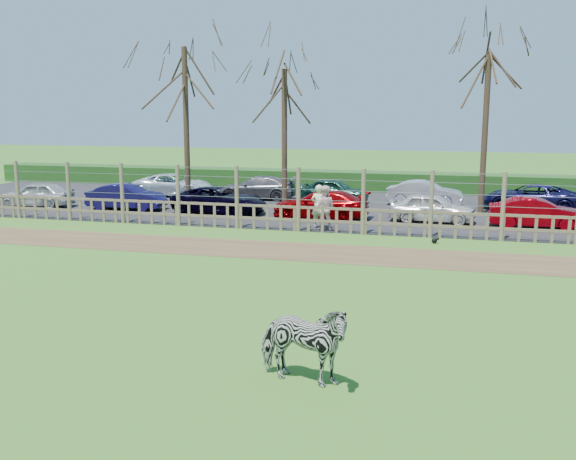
% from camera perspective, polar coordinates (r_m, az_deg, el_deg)
% --- Properties ---
extents(ground, '(120.00, 120.00, 0.00)m').
position_cam_1_polar(ground, '(17.40, -5.27, -4.88)').
color(ground, '#589A2D').
rests_on(ground, ground).
extents(dirt_strip, '(34.00, 2.80, 0.01)m').
position_cam_1_polar(dirt_strip, '(21.56, -1.25, -1.79)').
color(dirt_strip, brown).
rests_on(dirt_strip, ground).
extents(asphalt, '(44.00, 13.00, 0.04)m').
position_cam_1_polar(asphalt, '(31.15, 3.72, 2.07)').
color(asphalt, '#232326').
rests_on(asphalt, ground).
extents(hedge, '(46.00, 2.00, 1.10)m').
position_cam_1_polar(hedge, '(37.92, 5.71, 4.37)').
color(hedge, '#1E4716').
rests_on(hedge, ground).
extents(fence, '(30.16, 0.16, 2.50)m').
position_cam_1_polar(fence, '(24.74, 0.93, 1.70)').
color(fence, brown).
rests_on(fence, ground).
extents(tree_left, '(4.80, 4.80, 7.88)m').
position_cam_1_polar(tree_left, '(30.81, -9.12, 12.31)').
color(tree_left, '#3D2B1E').
rests_on(tree_left, ground).
extents(tree_mid, '(4.80, 4.80, 6.83)m').
position_cam_1_polar(tree_mid, '(30.27, -0.32, 11.05)').
color(tree_mid, '#3D2B1E').
rests_on(tree_mid, ground).
extents(tree_right, '(4.80, 4.80, 7.35)m').
position_cam_1_polar(tree_right, '(29.81, 17.27, 11.31)').
color(tree_right, '#3D2B1E').
rests_on(tree_right, ground).
extents(zebra, '(1.84, 1.07, 1.46)m').
position_cam_1_polar(zebra, '(11.07, 1.31, -10.04)').
color(zebra, gray).
rests_on(zebra, ground).
extents(visitor_a, '(0.67, 0.48, 1.72)m').
position_cam_1_polar(visitor_a, '(25.29, 2.76, 2.11)').
color(visitor_a, beige).
rests_on(visitor_a, asphalt).
extents(visitor_b, '(0.87, 0.70, 1.72)m').
position_cam_1_polar(visitor_b, '(24.97, 3.25, 2.00)').
color(visitor_b, beige).
rests_on(visitor_b, asphalt).
extents(crow, '(0.27, 0.20, 0.22)m').
position_cam_1_polar(crow, '(23.22, 12.91, -0.91)').
color(crow, black).
rests_on(crow, ground).
extents(car_0, '(3.67, 1.85, 1.20)m').
position_cam_1_polar(car_0, '(33.19, -21.44, 2.96)').
color(car_0, silver).
rests_on(car_0, asphalt).
extents(car_1, '(3.72, 1.51, 1.20)m').
position_cam_1_polar(car_1, '(31.03, -14.17, 2.89)').
color(car_1, '#15104C').
rests_on(car_1, asphalt).
extents(car_2, '(4.53, 2.51, 1.20)m').
position_cam_1_polar(car_2, '(29.14, -6.13, 2.67)').
color(car_2, black).
rests_on(car_2, asphalt).
extents(car_3, '(4.21, 1.88, 1.20)m').
position_cam_1_polar(car_3, '(27.68, 2.91, 2.30)').
color(car_3, '#8E0105').
rests_on(car_3, asphalt).
extents(car_4, '(3.63, 1.70, 1.20)m').
position_cam_1_polar(car_4, '(27.32, 12.70, 1.94)').
color(car_4, silver).
rests_on(car_4, asphalt).
extents(car_5, '(3.65, 1.29, 1.20)m').
position_cam_1_polar(car_5, '(27.09, 21.25, 1.41)').
color(car_5, '#8C010A').
rests_on(car_5, asphalt).
extents(car_8, '(4.39, 2.15, 1.20)m').
position_cam_1_polar(car_8, '(35.43, -10.13, 3.97)').
color(car_8, silver).
rests_on(car_8, asphalt).
extents(car_9, '(4.30, 2.14, 1.20)m').
position_cam_1_polar(car_9, '(33.63, -2.80, 3.78)').
color(car_9, '#5C575D').
rests_on(car_9, asphalt).
extents(car_10, '(3.65, 1.77, 1.20)m').
position_cam_1_polar(car_10, '(32.58, 4.10, 3.54)').
color(car_10, '#1C4535').
rests_on(car_10, asphalt).
extents(car_11, '(3.72, 1.52, 1.20)m').
position_cam_1_polar(car_11, '(32.10, 12.07, 3.23)').
color(car_11, '#B8B2BE').
rests_on(car_11, asphalt).
extents(car_12, '(4.50, 2.44, 1.20)m').
position_cam_1_polar(car_12, '(32.03, 20.66, 2.76)').
color(car_12, '#13103E').
rests_on(car_12, asphalt).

